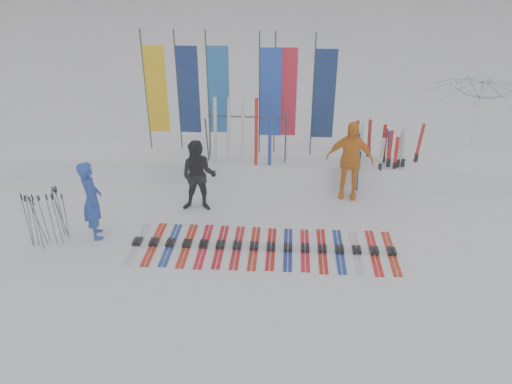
# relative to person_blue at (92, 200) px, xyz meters

# --- Properties ---
(ground) EXTENTS (120.00, 120.00, 0.00)m
(ground) POSITION_rel_person_blue_xyz_m (3.27, -1.21, -0.88)
(ground) COLOR white
(ground) RESTS_ON ground
(snow_bank) EXTENTS (14.00, 1.60, 0.60)m
(snow_bank) POSITION_rel_person_blue_xyz_m (3.27, 3.39, -0.58)
(snow_bank) COLOR white
(snow_bank) RESTS_ON ground
(person_blue) EXTENTS (0.66, 0.76, 1.77)m
(person_blue) POSITION_rel_person_blue_xyz_m (0.00, 0.00, 0.00)
(person_blue) COLOR #1D3EAA
(person_blue) RESTS_ON ground
(person_black) EXTENTS (0.86, 0.67, 1.74)m
(person_black) POSITION_rel_person_blue_xyz_m (2.06, 1.33, -0.01)
(person_black) COLOR black
(person_black) RESTS_ON ground
(person_yellow) EXTENTS (1.22, 0.66, 1.98)m
(person_yellow) POSITION_rel_person_blue_xyz_m (5.63, 2.25, 0.11)
(person_yellow) COLOR orange
(person_yellow) RESTS_ON ground
(tent_canopy) EXTENTS (3.47, 3.51, 2.61)m
(tent_canopy) POSITION_rel_person_blue_xyz_m (9.21, 4.20, 0.42)
(tent_canopy) COLOR white
(tent_canopy) RESTS_ON ground
(ski_row) EXTENTS (5.53, 1.69, 0.07)m
(ski_row) POSITION_rel_person_blue_xyz_m (3.64, -0.25, -0.85)
(ski_row) COLOR #BBBDC2
(ski_row) RESTS_ON ground
(pole_cluster) EXTENTS (0.83, 0.72, 1.25)m
(pole_cluster) POSITION_rel_person_blue_xyz_m (-0.88, -0.34, -0.28)
(pole_cluster) COLOR #595B60
(pole_cluster) RESTS_ON ground
(feather_flags) EXTENTS (4.96, 0.24, 3.20)m
(feather_flags) POSITION_rel_person_blue_xyz_m (2.80, 3.58, 1.36)
(feather_flags) COLOR #383A3F
(feather_flags) RESTS_ON ground
(ski_rack) EXTENTS (2.04, 0.80, 1.23)m
(ski_rack) POSITION_rel_person_blue_xyz_m (3.05, 2.99, 0.50)
(ski_rack) COLOR #383A3F
(ski_rack) RESTS_ON ground
(upright_skis) EXTENTS (1.67, 1.02, 1.66)m
(upright_skis) POSITION_rel_person_blue_xyz_m (6.48, 3.01, -0.11)
(upright_skis) COLOR red
(upright_skis) RESTS_ON ground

